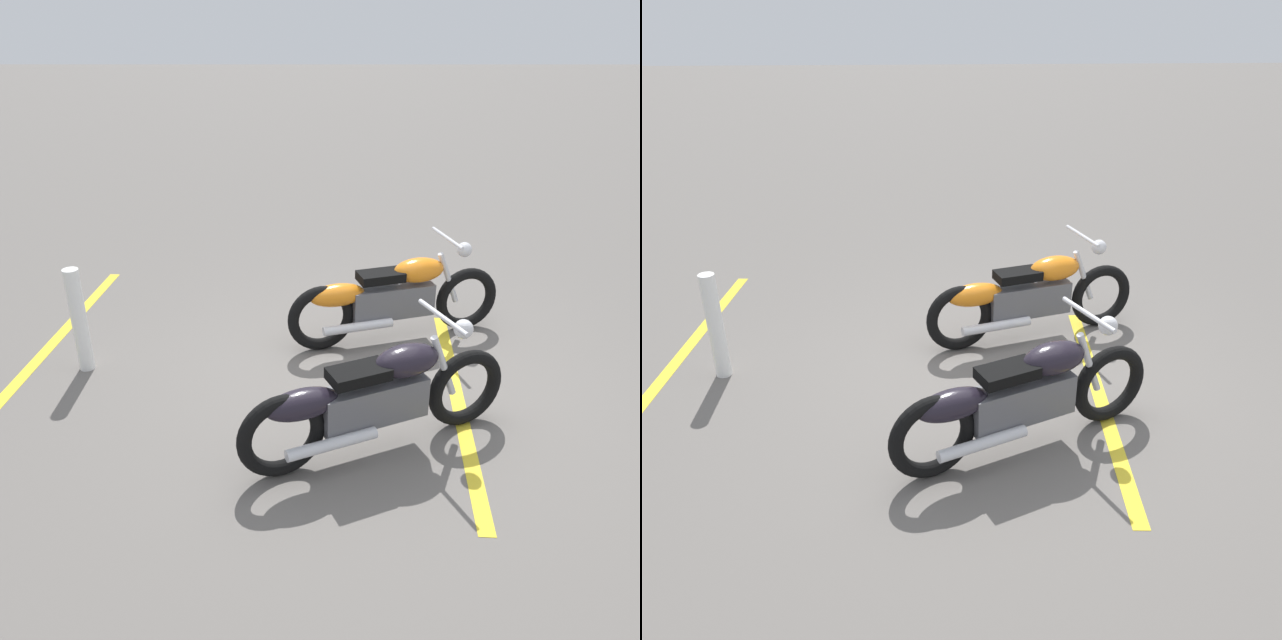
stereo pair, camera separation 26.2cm
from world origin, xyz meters
TOP-DOWN VIEW (x-y plane):
  - ground_plane at (0.00, 0.00)m, footprint 60.00×60.00m
  - motorcycle_bright_foreground at (-0.19, -0.88)m, footprint 2.17×0.86m
  - motorcycle_dark_foreground at (0.12, 0.92)m, footprint 2.08×1.00m
  - bollard_post at (2.69, -0.29)m, footprint 0.14×0.14m
  - parking_stripe_near at (-0.68, 0.25)m, footprint 0.33×3.20m
  - parking_stripe_mid at (3.19, -0.98)m, footprint 0.33×3.20m

SIDE VIEW (x-z plane):
  - ground_plane at x=0.00m, z-range 0.00..0.00m
  - parking_stripe_near at x=-0.68m, z-range 0.00..0.01m
  - parking_stripe_mid at x=3.19m, z-range 0.00..0.01m
  - motorcycle_bright_foreground at x=-0.19m, z-range -0.06..0.98m
  - motorcycle_dark_foreground at x=0.12m, z-range -0.06..0.98m
  - bollard_post at x=2.69m, z-range 0.00..1.00m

